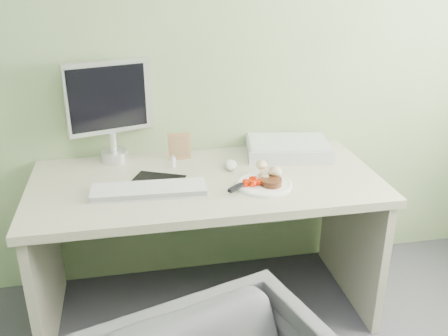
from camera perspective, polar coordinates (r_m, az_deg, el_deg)
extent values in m
plane|color=#8BA171|center=(2.48, -3.72, 15.54)|extent=(3.50, 0.00, 3.50)
cube|color=beige|center=(2.31, -2.08, -1.69)|extent=(1.60, 0.75, 0.04)
cube|color=#A49E8C|center=(2.50, -19.72, -10.61)|extent=(0.04, 0.70, 0.69)
cube|color=#A49E8C|center=(2.69, 14.39, -7.39)|extent=(0.04, 0.70, 0.69)
cylinder|color=white|center=(2.23, 4.61, -1.92)|extent=(0.25, 0.25, 0.01)
cylinder|color=black|center=(2.21, 5.43, -1.60)|extent=(0.12, 0.12, 0.03)
ellipsoid|color=tan|center=(2.28, 5.06, -0.29)|extent=(0.14, 0.13, 0.06)
cube|color=red|center=(2.20, 3.25, -1.49)|extent=(0.08, 0.08, 0.04)
cube|color=silver|center=(2.24, 3.26, -1.33)|extent=(0.12, 0.10, 0.01)
cube|color=black|center=(2.15, 1.36, -2.26)|extent=(0.08, 0.07, 0.02)
cube|color=black|center=(2.28, -7.78, -1.59)|extent=(0.29, 0.28, 0.00)
cube|color=white|center=(2.18, -8.58, -2.43)|extent=(0.50, 0.17, 0.02)
ellipsoid|color=white|center=(2.40, 0.79, 0.36)|extent=(0.07, 0.11, 0.04)
cube|color=#885F3F|center=(2.50, -5.14, 2.49)|extent=(0.11, 0.01, 0.14)
cylinder|color=white|center=(2.42, -5.81, 0.63)|extent=(0.02, 0.02, 0.05)
cone|color=#96BDF0|center=(2.41, -5.84, 1.37)|extent=(0.02, 0.02, 0.02)
cube|color=#A2A5A9|center=(2.58, 7.32, 2.19)|extent=(0.46, 0.35, 0.07)
cylinder|color=silver|center=(2.54, -12.41, 1.33)|extent=(0.13, 0.13, 0.06)
cylinder|color=silver|center=(2.51, -12.55, 2.89)|extent=(0.03, 0.03, 0.09)
cube|color=silver|center=(2.47, -12.99, 7.89)|extent=(0.41, 0.15, 0.35)
cube|color=black|center=(2.45, -13.00, 7.76)|extent=(0.36, 0.10, 0.30)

